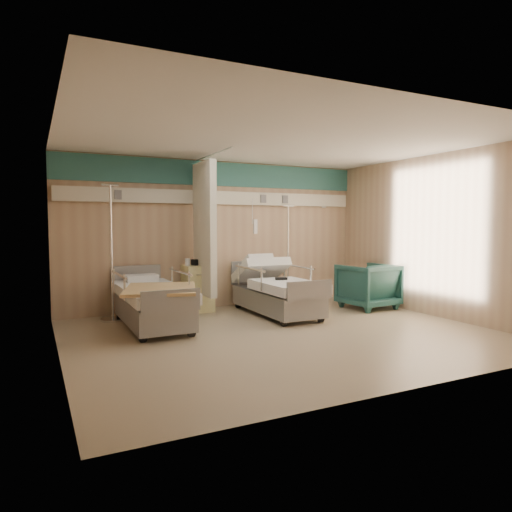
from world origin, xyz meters
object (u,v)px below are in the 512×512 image
Objects in this scene: bed_left at (152,307)px; bed_right at (276,297)px; bedside_cabinet at (198,288)px; iv_stand_left at (112,293)px; iv_stand_right at (288,283)px; visitor_armchair at (368,286)px.

bed_right is at bearing 0.00° from bed_left.
iv_stand_left is (-1.53, -0.14, 0.04)m from bedside_cabinet.
bed_left is at bearing 180.00° from bed_right.
visitor_armchair is at bearing -49.20° from iv_stand_right.
iv_stand_left reaches higher than visitor_armchair.
bedside_cabinet is (1.05, 0.90, 0.11)m from bed_left.
bed_left is 3.16m from iv_stand_right.
visitor_armchair reaches higher than bed_right.
iv_stand_left reaches higher than bedside_cabinet.
bed_left is 4.06m from visitor_armchair.
iv_stand_left is at bearing -16.54° from visitor_armchair.
bedside_cabinet is at bearing -24.88° from visitor_armchair.
bedside_cabinet is 0.38× the size of iv_stand_left.
bed_right is 1.46m from bedside_cabinet.
iv_stand_left is (-3.48, -0.22, 0.06)m from iv_stand_right.
visitor_armchair is at bearing -12.33° from iv_stand_left.
iv_stand_right reaches higher than visitor_armchair.
bed_left is at bearing -7.48° from visitor_armchair.
bedside_cabinet is 0.91× the size of visitor_armchair.
bedside_cabinet is (-1.15, 0.90, 0.11)m from bed_right.
bed_right is 1.87m from visitor_armchair.
bed_right is 1.27m from iv_stand_right.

